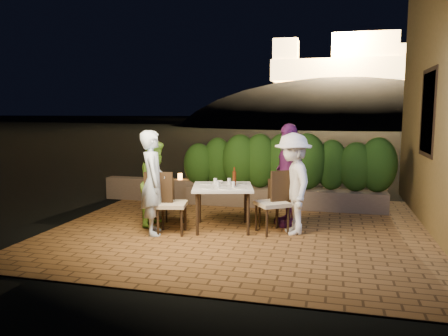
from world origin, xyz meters
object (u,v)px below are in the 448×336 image
(chair_left_back, at_px, (173,202))
(chair_right_back, at_px, (269,202))
(parapet_lamp, at_px, (180,176))
(bowl, at_px, (218,182))
(diner_blue, at_px, (153,183))
(chair_right_front, at_px, (272,202))
(chair_left_front, at_px, (172,203))
(diner_green, at_px, (156,183))
(beer_bottle, at_px, (234,176))
(dining_table, at_px, (223,207))
(diner_purple, at_px, (288,175))
(diner_white, at_px, (293,184))

(chair_left_back, xyz_separation_m, chair_right_back, (1.65, 0.41, -0.01))
(chair_right_back, relative_size, parapet_lamp, 5.99)
(bowl, xyz_separation_m, diner_blue, (-0.89, -0.84, 0.09))
(chair_right_front, bearing_deg, bowl, -52.38)
(chair_left_front, height_order, diner_green, diner_green)
(bowl, relative_size, parapet_lamp, 1.20)
(beer_bottle, distance_m, chair_right_back, 0.82)
(chair_right_front, bearing_deg, beer_bottle, -44.38)
(dining_table, distance_m, diner_purple, 1.31)
(bowl, bearing_deg, chair_right_back, 10.49)
(chair_left_front, bearing_deg, diner_blue, -173.19)
(chair_right_front, bearing_deg, chair_right_back, -110.63)
(bowl, bearing_deg, beer_bottle, -30.50)
(chair_right_back, distance_m, diner_white, 0.76)
(dining_table, relative_size, parapet_lamp, 7.21)
(chair_right_back, bearing_deg, chair_left_back, 6.25)
(parapet_lamp, bearing_deg, chair_left_back, -73.49)
(beer_bottle, bearing_deg, diner_white, -3.82)
(chair_left_front, height_order, parapet_lamp, chair_left_front)
(diner_green, xyz_separation_m, diner_white, (2.41, 0.03, 0.08))
(beer_bottle, distance_m, chair_left_back, 1.21)
(beer_bottle, height_order, diner_white, diner_white)
(beer_bottle, bearing_deg, chair_left_back, -177.37)
(chair_left_front, distance_m, chair_right_front, 1.67)
(dining_table, bearing_deg, diner_purple, 26.75)
(bowl, height_order, diner_white, diner_white)
(bowl, bearing_deg, diner_white, -11.26)
(parapet_lamp, bearing_deg, diner_purple, -29.91)
(bowl, relative_size, diner_purple, 0.09)
(chair_right_front, height_order, parapet_lamp, chair_right_front)
(chair_right_back, bearing_deg, beer_bottle, 25.88)
(diner_white, distance_m, parapet_lamp, 3.38)
(diner_purple, bearing_deg, chair_right_front, -46.15)
(chair_left_front, distance_m, chair_right_back, 1.75)
(bowl, xyz_separation_m, diner_purple, (1.22, 0.27, 0.14))
(chair_left_back, height_order, diner_purple, diner_purple)
(bowl, relative_size, diner_blue, 0.10)
(dining_table, height_order, chair_left_back, chair_left_back)
(bowl, height_order, parapet_lamp, bowl)
(chair_right_front, distance_m, parapet_lamp, 3.13)
(dining_table, xyz_separation_m, bowl, (-0.15, 0.27, 0.40))
(chair_right_front, bearing_deg, diner_purple, -145.57)
(diner_green, height_order, diner_purple, diner_purple)
(bowl, distance_m, diner_white, 1.37)
(chair_left_back, height_order, parapet_lamp, chair_left_back)
(chair_right_back, distance_m, parapet_lamp, 2.75)
(beer_bottle, bearing_deg, diner_purple, 28.12)
(beer_bottle, distance_m, diner_white, 1.01)
(diner_purple, bearing_deg, diner_blue, -88.39)
(chair_right_front, xyz_separation_m, diner_purple, (0.21, 0.57, 0.39))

